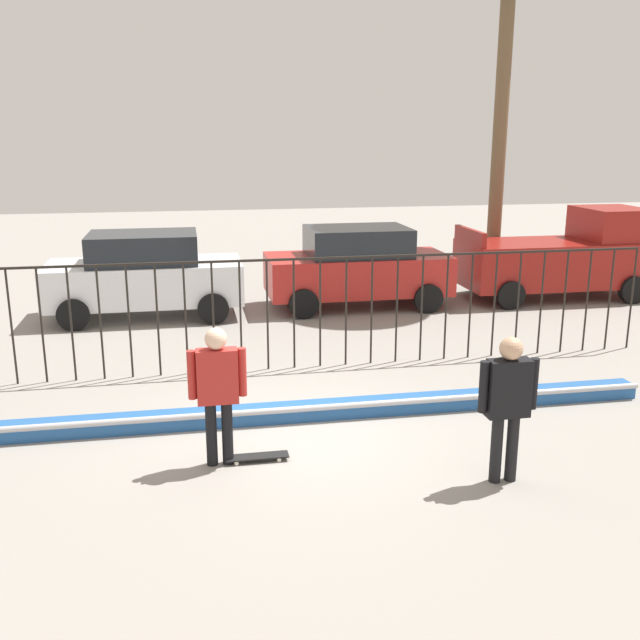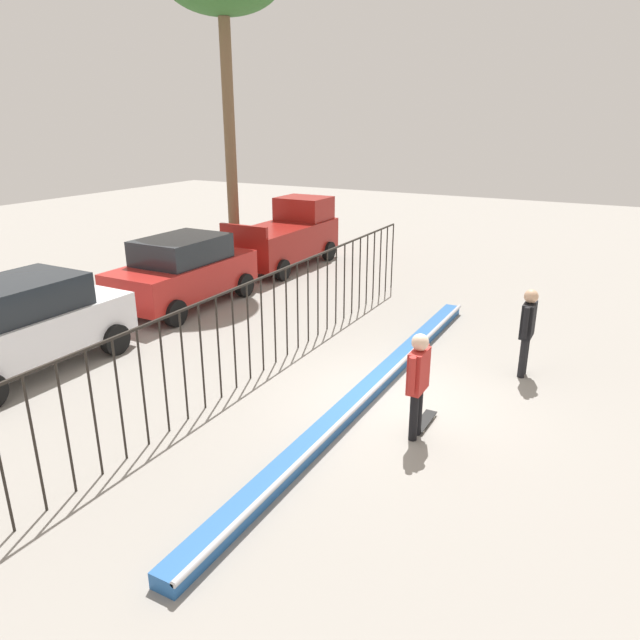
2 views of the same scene
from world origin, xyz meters
name	(u,v)px [view 2 (image 2 of 2)]	position (x,y,z in m)	size (l,w,h in m)	color
ground_plane	(392,400)	(0.00, 0.00, 0.00)	(60.00, 60.00, 0.00)	gray
bowl_coping_ledge	(369,389)	(0.00, 0.46, 0.12)	(11.00, 0.41, 0.27)	#235699
perimeter_fence	(262,315)	(0.00, 2.83, 1.20)	(14.04, 0.04, 1.97)	black
skateboarder	(418,377)	(-1.03, -0.80, 1.07)	(0.72, 0.27, 1.78)	black
skateboard	(424,421)	(-0.57, -0.80, 0.06)	(0.80, 0.20, 0.07)	black
camera_operator	(528,325)	(2.27, -1.88, 1.08)	(0.73, 0.27, 1.80)	black
parked_car_white	(22,325)	(-2.28, 7.11, 0.97)	(4.30, 2.12, 1.90)	silver
parked_car_red	(183,271)	(2.65, 7.19, 0.97)	(4.30, 2.12, 1.90)	#B2231E
pickup_truck	(287,236)	(7.97, 7.16, 1.04)	(4.70, 2.12, 2.24)	maroon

